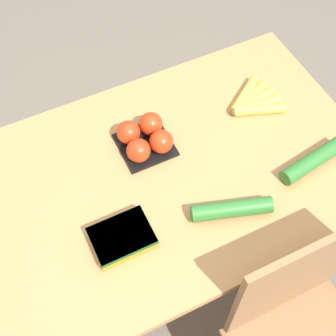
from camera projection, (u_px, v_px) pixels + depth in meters
ground_plane at (168, 259)px, 2.11m from camera, size 12.00×12.00×0.00m
dining_table at (168, 189)px, 1.58m from camera, size 1.33×0.83×0.73m
banana_bunch at (252, 102)px, 1.64m from camera, size 0.19×0.19×0.03m
tomato_pack at (145, 138)px, 1.52m from camera, size 0.17×0.17×0.09m
carrot_bag at (122, 237)px, 1.35m from camera, size 0.18×0.13×0.04m
cucumber_near at (313, 160)px, 1.50m from camera, size 0.25×0.09×0.05m
cucumber_far at (232, 209)px, 1.40m from camera, size 0.25×0.13×0.05m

